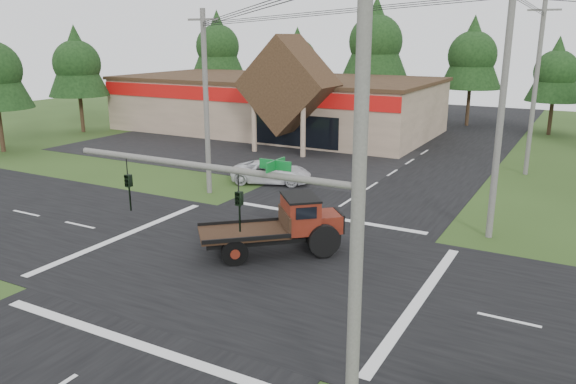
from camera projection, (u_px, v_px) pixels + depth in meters
The scene contains 18 objects.
ground at pixel (251, 264), 23.04m from camera, with size 120.00×120.00×0.00m, color #273F16.
road_ns at pixel (251, 263), 23.04m from camera, with size 12.00×120.00×0.02m, color black.
road_ew at pixel (251, 263), 23.04m from camera, with size 120.00×12.00×0.02m, color black.
parking_apron at pixel (231, 151), 45.57m from camera, with size 28.00×14.00×0.02m, color black.
cvs_building at pixel (277, 103), 54.55m from camera, with size 30.40×18.20×9.19m.
traffic_signal_mast at pixel (288, 244), 12.83m from camera, with size 8.12×0.24×7.00m.
utility_pole_nr at pixel (358, 204), 11.72m from camera, with size 2.00×0.30×11.00m.
utility_pole_nw at pixel (206, 102), 32.06m from camera, with size 2.00×0.30×10.50m.
utility_pole_ne at pixel (501, 110), 24.53m from camera, with size 2.00×0.30×11.50m.
utility_pole_n at pixel (535, 88), 36.40m from camera, with size 2.00×0.30×11.20m.
tree_row_a at pixel (217, 44), 68.56m from camera, with size 6.72×6.72×12.12m.
tree_row_b at pixel (297, 56), 65.99m from camera, with size 5.60×5.60×10.10m.
tree_row_c at pixel (376, 39), 59.98m from camera, with size 7.28×7.28×13.13m.
tree_row_d at pixel (473, 53), 56.56m from camera, with size 6.16×6.16×11.11m.
tree_row_e at pixel (556, 70), 51.53m from camera, with size 5.04×5.04×9.09m.
tree_side_w at pixel (77, 61), 52.94m from camera, with size 5.60×5.60×10.10m.
antique_flatbed_truck at pixel (272, 225), 23.79m from camera, with size 2.31×6.06×2.53m, color #58190C, non-canonical shape.
white_pickup at pixel (271, 172), 35.58m from camera, with size 2.32×5.03×1.40m, color silver.
Camera 1 is at (11.60, -18.06, 9.02)m, focal length 35.00 mm.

